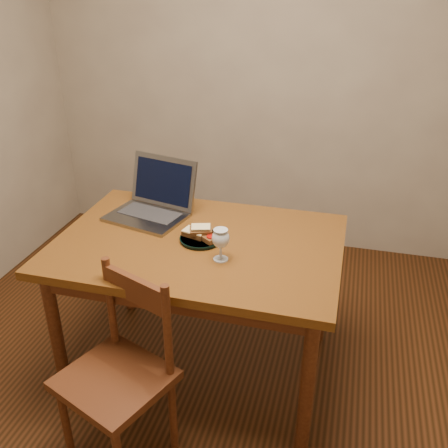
% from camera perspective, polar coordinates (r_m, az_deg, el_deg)
% --- Properties ---
extents(floor, '(3.20, 3.20, 0.02)m').
position_cam_1_polar(floor, '(2.64, -2.30, -17.71)').
color(floor, black).
rests_on(floor, ground).
extents(back_wall, '(3.20, 0.02, 2.60)m').
position_cam_1_polar(back_wall, '(3.49, 5.45, 17.83)').
color(back_wall, gray).
rests_on(back_wall, floor).
extents(table, '(1.30, 0.90, 0.74)m').
position_cam_1_polar(table, '(2.33, -2.91, -3.78)').
color(table, '#4D270C').
rests_on(table, floor).
extents(chair, '(0.50, 0.49, 0.42)m').
position_cam_1_polar(chair, '(2.08, -12.04, -15.64)').
color(chair, '#38180B').
rests_on(chair, floor).
extents(plate, '(0.20, 0.20, 0.02)m').
position_cam_1_polar(plate, '(2.29, -2.67, -1.74)').
color(plate, black).
rests_on(plate, table).
extents(sandwich_cheese, '(0.12, 0.09, 0.03)m').
position_cam_1_polar(sandwich_cheese, '(2.29, -3.39, -0.98)').
color(sandwich_cheese, '#381E0C').
rests_on(sandwich_cheese, plate).
extents(sandwich_tomato, '(0.12, 0.11, 0.03)m').
position_cam_1_polar(sandwich_tomato, '(2.26, -1.85, -1.43)').
color(sandwich_tomato, '#381E0C').
rests_on(sandwich_tomato, plate).
extents(sandwich_top, '(0.11, 0.09, 0.03)m').
position_cam_1_polar(sandwich_top, '(2.27, -2.65, -0.66)').
color(sandwich_top, '#381E0C').
rests_on(sandwich_top, plate).
extents(milk_glass, '(0.08, 0.08, 0.15)m').
position_cam_1_polar(milk_glass, '(2.11, -0.38, -2.37)').
color(milk_glass, white).
rests_on(milk_glass, table).
extents(laptop, '(0.44, 0.42, 0.27)m').
position_cam_1_polar(laptop, '(2.55, -7.98, 2.72)').
color(laptop, slate).
rests_on(laptop, table).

